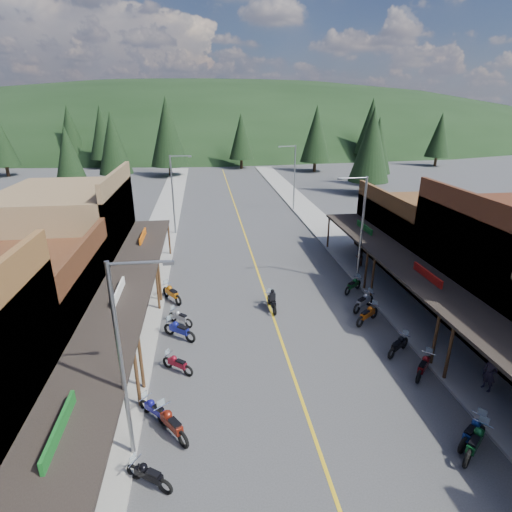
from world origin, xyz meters
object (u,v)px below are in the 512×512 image
object	(u,v)px
bike_east_8	(368,314)
pedestrian_east_a	(490,373)
pine_8	(68,156)
bike_west_7	(177,363)
bike_east_9	(364,301)
bike_east_10	(353,285)
pine_2	(167,132)
shop_west_3	(72,236)
pine_4	(316,134)
pine_9	(377,145)
bike_west_8	(179,329)
shop_east_2	(508,267)
bike_east_5	(472,431)
streetlight_0	(125,356)
rider_on_bike	(272,301)
pine_6	(440,135)
bike_east_6	(424,365)
pine_11	(371,145)
pine_10	(113,143)
pine_7	(70,131)
bike_west_6	(155,409)
pine_5	(371,126)
shop_west_2	(20,311)
streetlight_2	(360,226)
streetlight_1	(174,191)
shop_east_3	(422,234)
pine_1	(102,132)
bike_west_4	(149,474)
bike_east_7	(399,344)
pine_0	(1,140)
streetlight_3	(293,175)
bike_east_4	(476,441)
pedestrian_east_b	(359,256)
bike_west_9	(180,317)

from	to	relation	value
bike_east_8	pedestrian_east_a	distance (m)	7.45
pine_8	bike_west_7	xyz separation A→B (m)	(16.31, -41.07, -5.44)
bike_east_9	bike_east_10	size ratio (longest dim) A/B	1.09
pine_2	shop_west_3	bearing A→B (deg)	-94.63
pine_4	pine_9	xyz separation A→B (m)	(6.00, -15.00, -0.86)
bike_west_8	pedestrian_east_a	size ratio (longest dim) A/B	1.22
shop_east_2	bike_east_5	xyz separation A→B (m)	(-7.73, -8.82, -2.92)
streetlight_0	bike_west_7	distance (m)	6.43
bike_west_7	rider_on_bike	world-z (taller)	rider_on_bike
pine_6	bike_east_10	distance (m)	70.08
bike_east_6	pine_11	bearing A→B (deg)	116.37
bike_east_5	bike_east_6	bearing A→B (deg)	143.05
pine_10	bike_east_9	distance (m)	52.28
pine_7	bike_west_6	world-z (taller)	pine_7
pine_5	bike_east_6	bearing A→B (deg)	-110.25
shop_west_3	pine_4	size ratio (longest dim) A/B	0.87
bike_west_6	pine_11	bearing A→B (deg)	11.82
bike_east_8	bike_west_6	bearing A→B (deg)	-96.98
shop_west_2	streetlight_2	xyz separation A→B (m)	(20.71, 6.30, 1.93)
shop_west_3	bike_west_8	distance (m)	12.63
pine_8	pedestrian_east_a	size ratio (longest dim) A/B	5.51
pine_10	streetlight_2	bearing A→B (deg)	-59.29
shop_west_2	shop_east_2	bearing A→B (deg)	0.00
pine_2	streetlight_1	bearing A→B (deg)	-85.16
shop_east_2	bike_west_8	bearing A→B (deg)	179.12
shop_east_2	bike_east_10	world-z (taller)	shop_east_2
shop_east_3	streetlight_2	world-z (taller)	streetlight_2
shop_west_3	pine_2	size ratio (longest dim) A/B	0.78
pine_1	pine_11	size ratio (longest dim) A/B	1.01
shop_west_2	bike_west_4	world-z (taller)	shop_west_2
streetlight_0	pine_5	size ratio (longest dim) A/B	0.57
bike_west_6	bike_east_7	xyz separation A→B (m)	(12.45, 3.21, 0.03)
streetlight_0	pine_10	size ratio (longest dim) A/B	0.69
pine_4	pine_8	distance (m)	44.74
streetlight_1	pine_8	distance (m)	23.51
shop_west_2	pine_0	bearing A→B (deg)	113.52
pine_5	bike_west_6	xyz separation A→B (m)	(-40.46, -76.21, -7.45)
shop_west_3	bike_west_8	xyz separation A→B (m)	(8.04, -9.30, -2.89)
bike_west_6	bike_west_7	size ratio (longest dim) A/B	1.01
streetlight_3	pine_2	size ratio (longest dim) A/B	0.57
bike_east_4	bike_east_8	world-z (taller)	bike_east_4
pedestrian_east_b	bike_east_8	bearing A→B (deg)	28.47
pine_10	shop_east_3	bearing A→B (deg)	-50.63
pine_8	pine_9	xyz separation A→B (m)	(46.00, 5.00, 0.40)
pine_11	bike_west_7	size ratio (longest dim) A/B	6.63
shop_east_3	pine_1	size ratio (longest dim) A/B	0.87
bike_west_9	pedestrian_east_b	xyz separation A→B (m)	(13.98, 7.16, 0.52)
streetlight_0	rider_on_bike	size ratio (longest dim) A/B	3.79
bike_east_5	bike_east_8	size ratio (longest dim) A/B	0.96
pine_2	bike_west_7	xyz separation A→B (m)	(4.31, -59.07, -7.46)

